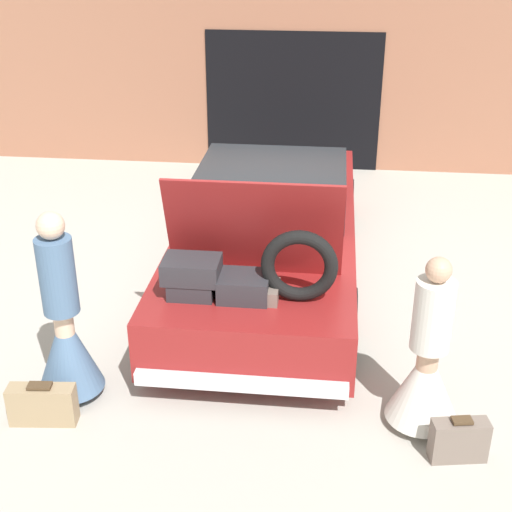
{
  "coord_description": "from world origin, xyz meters",
  "views": [
    {
      "loc": [
        0.68,
        -7.44,
        3.88
      ],
      "look_at": [
        0.0,
        -1.38,
        0.91
      ],
      "focal_mm": 50.0,
      "sensor_mm": 36.0,
      "label": 1
    }
  ],
  "objects_px": {
    "suitcase_beside_right_person": "(459,440)",
    "person_left": "(65,333)",
    "suitcase_beside_left_person": "(43,404)",
    "person_right": "(426,368)",
    "car": "(269,230)"
  },
  "relations": [
    {
      "from": "car",
      "to": "suitcase_beside_left_person",
      "type": "xyz_separation_m",
      "value": [
        -1.62,
        -2.88,
        -0.4
      ]
    },
    {
      "from": "car",
      "to": "suitcase_beside_right_person",
      "type": "xyz_separation_m",
      "value": [
        1.76,
        -2.95,
        -0.4
      ]
    },
    {
      "from": "person_left",
      "to": "suitcase_beside_right_person",
      "type": "bearing_deg",
      "value": 96.72
    },
    {
      "from": "suitcase_beside_left_person",
      "to": "suitcase_beside_right_person",
      "type": "relative_size",
      "value": 1.23
    },
    {
      "from": "suitcase_beside_left_person",
      "to": "person_left",
      "type": "bearing_deg",
      "value": 75.54
    },
    {
      "from": "suitcase_beside_left_person",
      "to": "suitcase_beside_right_person",
      "type": "xyz_separation_m",
      "value": [
        3.38,
        -0.07,
        0.0
      ]
    },
    {
      "from": "person_right",
      "to": "suitcase_beside_right_person",
      "type": "height_order",
      "value": "person_right"
    },
    {
      "from": "person_left",
      "to": "suitcase_beside_right_person",
      "type": "height_order",
      "value": "person_left"
    },
    {
      "from": "person_right",
      "to": "suitcase_beside_right_person",
      "type": "relative_size",
      "value": 3.34
    },
    {
      "from": "person_left",
      "to": "person_right",
      "type": "distance_m",
      "value": 3.03
    },
    {
      "from": "car",
      "to": "person_left",
      "type": "xyz_separation_m",
      "value": [
        -1.51,
        -2.48,
        0.05
      ]
    },
    {
      "from": "person_right",
      "to": "suitcase_beside_left_person",
      "type": "distance_m",
      "value": 3.17
    },
    {
      "from": "suitcase_beside_right_person",
      "to": "person_left",
      "type": "bearing_deg",
      "value": 171.82
    },
    {
      "from": "person_right",
      "to": "suitcase_beside_right_person",
      "type": "xyz_separation_m",
      "value": [
        0.25,
        -0.4,
        -0.37
      ]
    },
    {
      "from": "suitcase_beside_left_person",
      "to": "car",
      "type": "bearing_deg",
      "value": 60.66
    }
  ]
}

